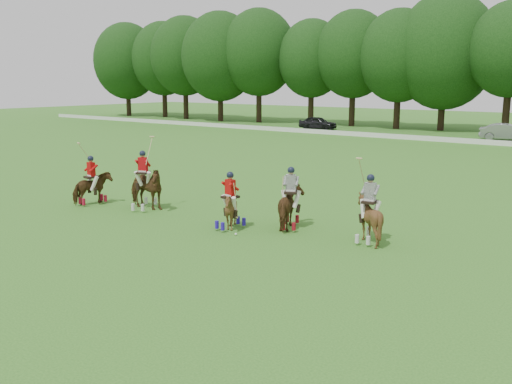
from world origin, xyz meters
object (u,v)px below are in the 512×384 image
Objects in this scene: car_mid at (507,132)px; polo_stripe_a at (291,206)px; polo_red_c at (230,209)px; polo_stripe_b at (369,218)px; car_left at (318,123)px; polo_ball at (236,234)px; polo_red_b at (144,188)px; polo_red_a at (92,187)px.

car_mid is 2.04× the size of polo_stripe_a.
polo_stripe_b is (4.76, 1.52, 0.08)m from polo_red_c.
polo_stripe_a is at bearing 169.32° from car_mid.
car_left is 46.69× the size of polo_ball.
car_mid is 37.41m from polo_stripe_a.
polo_red_c is (0.11, -38.78, -0.02)m from car_mid.
polo_stripe_b is at bearing 7.04° from polo_red_b.
car_left is at bearing 123.42° from polo_stripe_b.
polo_red_c is at bearing -139.84° from polo_stripe_a.
car_left is 1.84× the size of polo_stripe_a.
polo_stripe_b is at bearing 1.95° from polo_stripe_a.
polo_red_b is (-4.88, -38.46, 0.15)m from car_mid.
polo_red_b is at bearing -170.63° from polo_stripe_a.
polo_stripe_b reaches higher than polo_red_a.
polo_stripe_a is (21.50, -37.36, 0.10)m from car_left.
polo_stripe_b is at bearing 9.01° from polo_red_a.
polo_red_b reaches higher than car_mid.
polo_stripe_a is 0.80× the size of polo_stripe_b.
polo_red_a is at bearing -170.99° from polo_stripe_b.
polo_stripe_a is 3.09m from polo_stripe_b.
car_left is 1.48× the size of polo_stripe_b.
polo_red_c reaches higher than car_left.
polo_red_b reaches higher than polo_stripe_b.
polo_red_b is at bearing 171.20° from polo_ball.
polo_red_a is 0.94× the size of polo_stripe_b.
polo_red_a is at bearing -168.66° from polo_stripe_a.
polo_ball is at bearing -152.76° from polo_stripe_b.
polo_red_b reaches higher than polo_red_c.
car_left reaches higher than polo_ball.
car_left is at bearing 117.07° from polo_red_c.
car_mid is at bearing 90.17° from polo_red_c.
car_mid is at bearing 79.34° from polo_red_a.
car_left is at bearing 119.92° from polo_stripe_a.
polo_stripe_a is at bearing 40.16° from polo_red_c.
polo_red_b is 1.06× the size of polo_stripe_b.
car_left is 1.39× the size of polo_red_b.
polo_stripe_b is (3.09, 0.11, 0.01)m from polo_stripe_a.
polo_stripe_b is (4.88, -37.26, 0.06)m from car_mid.
polo_red_b is 33.56× the size of polo_ball.
polo_red_a is 1.27× the size of polo_red_c.
car_left is 41.23m from polo_red_b.
polo_red_b is 1.43× the size of polo_red_c.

